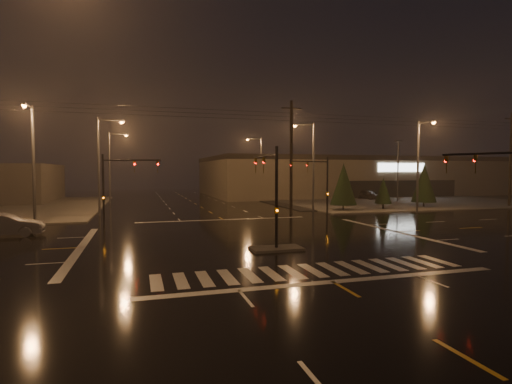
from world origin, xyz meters
TOP-DOWN VIEW (x-y plane):
  - ground at (0.00, 0.00)m, footprint 140.00×140.00m
  - sidewalk_ne at (30.00, 30.00)m, footprint 36.00×36.00m
  - median_island at (0.00, -4.00)m, footprint 3.00×1.60m
  - crosswalk at (0.00, -9.00)m, footprint 15.00×2.60m
  - stop_bar_near at (0.00, -11.00)m, footprint 16.00×0.50m
  - stop_bar_far at (0.00, 11.00)m, footprint 16.00×0.50m
  - parking_lot at (35.00, 28.00)m, footprint 50.00×24.00m
  - retail_building at (35.00, 45.99)m, footprint 60.20×28.30m
  - signal_mast_median at (0.00, -3.07)m, footprint 0.25×4.59m
  - signal_mast_ne at (9.50, 10.14)m, footprint 4.84×1.86m
  - signal_mast_nw at (-9.50, 10.14)m, footprint 4.84×1.86m
  - signal_mast_se at (10.23, -9.75)m, footprint 1.55×3.87m
  - streetlight_1 at (-11.18, 18.00)m, footprint 2.77×0.32m
  - streetlight_2 at (-11.18, 34.00)m, footprint 2.77×0.32m
  - streetlight_3 at (11.18, 16.00)m, footprint 2.77×0.32m
  - streetlight_4 at (11.18, 36.00)m, footprint 2.77×0.32m
  - streetlight_5 at (-16.00, 11.18)m, footprint 0.32×2.77m
  - streetlight_6 at (22.00, 11.18)m, footprint 0.32×2.77m
  - utility_pole_1 at (8.00, 14.00)m, footprint 2.20×0.32m
  - utility_pole_2 at (38.00, 14.00)m, footprint 2.20×0.32m
  - conifer_0 at (15.08, 15.52)m, footprint 3.06×3.06m
  - conifer_1 at (20.41, 15.56)m, footprint 1.99×1.99m
  - conifer_2 at (26.87, 16.38)m, footprint 3.06×3.06m
  - car_parked at (27.81, 30.52)m, footprint 2.36×4.93m
  - car_crossing at (-16.61, 5.75)m, footprint 4.98×1.90m

SIDE VIEW (x-z plane):
  - ground at x=0.00m, z-range 0.00..0.00m
  - crosswalk at x=0.00m, z-range 0.00..0.01m
  - stop_bar_near at x=0.00m, z-range 0.00..0.01m
  - stop_bar_far at x=0.00m, z-range 0.00..0.01m
  - parking_lot at x=35.00m, z-range 0.00..0.08m
  - sidewalk_ne at x=30.00m, z-range 0.00..0.12m
  - median_island at x=0.00m, z-range 0.00..0.15m
  - car_crossing at x=-16.61m, z-range 0.00..1.62m
  - car_parked at x=27.81m, z-range 0.00..1.63m
  - conifer_1 at x=20.41m, z-range 0.35..4.15m
  - conifer_0 at x=15.08m, z-range 0.35..5.82m
  - conifer_2 at x=26.87m, z-range 0.35..5.83m
  - signal_mast_se at x=10.23m, z-range 0.71..6.71m
  - signal_mast_median at x=0.00m, z-range 0.75..6.75m
  - signal_mast_ne at x=9.50m, z-range 0.79..6.79m
  - signal_mast_nw at x=-9.50m, z-range 0.79..6.79m
  - retail_building at x=35.00m, z-range 0.24..7.44m
  - streetlight_1 at x=-11.18m, z-range 0.80..10.80m
  - streetlight_2 at x=-11.18m, z-range 0.80..10.80m
  - streetlight_3 at x=11.18m, z-range 0.80..10.80m
  - streetlight_4 at x=11.18m, z-range 0.80..10.80m
  - streetlight_5 at x=-16.00m, z-range 0.80..10.80m
  - streetlight_6 at x=22.00m, z-range 0.80..10.80m
  - utility_pole_1 at x=8.00m, z-range 0.13..12.13m
  - utility_pole_2 at x=38.00m, z-range 0.13..12.13m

